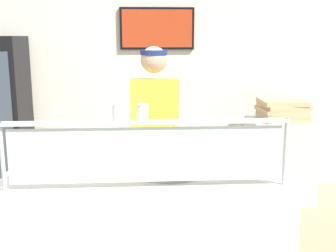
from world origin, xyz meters
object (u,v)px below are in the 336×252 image
(pizza_tray, at_px, (168,169))
(worker_figure, at_px, (155,140))
(pepper_flake_shaker, at_px, (143,113))
(pizza_server, at_px, (166,167))
(pizza_box_stack, at_px, (282,110))
(parmesan_shaker, at_px, (118,114))

(pizza_tray, distance_m, worker_figure, 0.64)
(pepper_flake_shaker, distance_m, worker_figure, 1.03)
(pizza_server, relative_size, pepper_flake_shaker, 2.89)
(pepper_flake_shaker, bearing_deg, worker_figure, 83.89)
(pizza_box_stack, bearing_deg, parmesan_shaker, -128.88)
(pepper_flake_shaker, distance_m, pizza_box_stack, 2.63)
(pizza_tray, height_order, worker_figure, worker_figure)
(pizza_tray, distance_m, parmesan_shaker, 0.62)
(pizza_tray, distance_m, pizza_box_stack, 2.27)
(parmesan_shaker, relative_size, pepper_flake_shaker, 1.00)
(pizza_box_stack, bearing_deg, pizza_tray, -127.62)
(pizza_tray, height_order, parmesan_shaker, parmesan_shaker)
(parmesan_shaker, xyz_separation_m, pizza_box_stack, (1.69, 2.10, -0.36))
(pepper_flake_shaker, xyz_separation_m, pizza_box_stack, (1.55, 2.10, -0.36))
(pizza_server, height_order, pepper_flake_shaker, pepper_flake_shaker)
(pizza_tray, bearing_deg, parmesan_shaker, -135.49)
(pizza_server, relative_size, pizza_box_stack, 0.55)
(worker_figure, xyz_separation_m, pizza_box_stack, (1.45, 1.16, 0.04))
(pizza_tray, distance_m, pizza_server, 0.03)
(pizza_server, bearing_deg, pizza_box_stack, 38.56)
(pizza_tray, xyz_separation_m, parmesan_shaker, (-0.31, -0.30, 0.43))
(pepper_flake_shaker, bearing_deg, pizza_server, 62.04)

